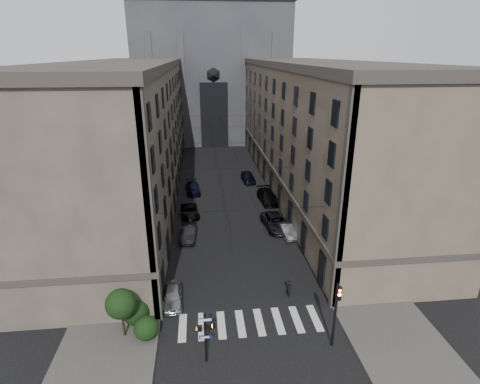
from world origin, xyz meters
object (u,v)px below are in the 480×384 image
object	(u,v)px
car_left_far	(193,188)
car_right_midfar	(268,197)
gothic_tower	(211,62)
car_left_midnear	(189,233)
car_left_midfar	(190,211)
car_right_near	(287,230)
car_right_far	(248,177)
car_left_near	(173,296)
traffic_light_right	(336,308)
pedestrian	(289,287)
car_right_midnear	(276,222)
pedestrian_signal_left	(205,334)

from	to	relation	value
car_left_far	car_right_midfar	xyz separation A→B (m)	(10.58, -5.06, 0.11)
gothic_tower	car_left_midnear	world-z (taller)	gothic_tower
car_left_midfar	car_right_near	xyz separation A→B (m)	(11.21, -6.88, 0.02)
car_right_midfar	car_right_far	distance (m)	9.34
car_left_near	traffic_light_right	bearing A→B (deg)	-31.02
car_right_far	car_right_midfar	bearing A→B (deg)	-83.99
pedestrian	car_right_midnear	bearing A→B (deg)	-2.53
car_left_midnear	pedestrian	distance (m)	14.81
car_right_midfar	pedestrian	xyz separation A→B (m)	(-2.07, -21.86, 0.11)
car_right_near	pedestrian	bearing A→B (deg)	-108.95
car_right_midfar	car_right_far	bearing A→B (deg)	94.96
pedestrian_signal_left	car_left_far	world-z (taller)	pedestrian_signal_left
car_right_midnear	car_right_midfar	world-z (taller)	car_right_midfar
car_left_midfar	car_right_midfar	distance (m)	11.50
car_left_midnear	car_left_midfar	distance (m)	6.38
car_right_midnear	pedestrian	world-z (taller)	pedestrian
pedestrian	car_left_midfar	bearing A→B (deg)	29.73
gothic_tower	car_right_near	world-z (taller)	gothic_tower
pedestrian_signal_left	car_right_midnear	xyz separation A→B (m)	(8.86, 19.94, -1.54)
car_left_midfar	car_right_near	world-z (taller)	car_right_near
car_right_near	car_left_near	bearing A→B (deg)	-145.12
pedestrian_signal_left	car_left_midnear	xyz separation A→B (m)	(-1.52, 18.36, -1.57)
car_left_near	car_right_far	distance (m)	32.55
car_left_far	car_right_far	xyz separation A→B (m)	(8.95, 4.14, 0.10)
pedestrian	car_left_near	bearing A→B (deg)	92.64
car_right_midnear	car_left_midnear	bearing A→B (deg)	-177.68
pedestrian_signal_left	car_right_far	xyz separation A→B (m)	(7.79, 37.55, -1.52)
traffic_light_right	pedestrian	size ratio (longest dim) A/B	2.82
car_left_near	car_left_midfar	size ratio (longest dim) A/B	0.85
pedestrian_signal_left	car_right_midnear	size ratio (longest dim) A/B	0.71
car_right_midfar	pedestrian	world-z (taller)	pedestrian
car_left_near	car_right_midfar	bearing A→B (deg)	58.03
car_left_near	car_right_near	size ratio (longest dim) A/B	0.98
car_left_near	pedestrian	bearing A→B (deg)	-4.08
gothic_tower	car_right_midfar	xyz separation A→B (m)	(5.91, -45.10, -16.98)
traffic_light_right	car_right_midfar	size ratio (longest dim) A/B	0.93
pedestrian_signal_left	pedestrian	distance (m)	9.91
traffic_light_right	car_right_midnear	distance (m)	19.68
car_right_near	pedestrian_signal_left	bearing A→B (deg)	-125.73
car_right_near	pedestrian	world-z (taller)	pedestrian
car_left_midnear	car_left_midfar	world-z (taller)	car_left_midnear
car_left_far	car_left_near	bearing A→B (deg)	-98.61
car_left_near	car_right_midnear	distance (m)	17.52
car_left_midnear	car_right_far	bearing A→B (deg)	66.88
pedestrian_signal_left	car_left_near	distance (m)	7.40
car_left_far	car_right_far	world-z (taller)	car_right_far
car_left_near	car_left_far	bearing A→B (deg)	84.00
car_left_midfar	car_left_midnear	bearing A→B (deg)	-96.59
traffic_light_right	car_right_midnear	bearing A→B (deg)	90.75
car_right_far	gothic_tower	bearing A→B (deg)	92.74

